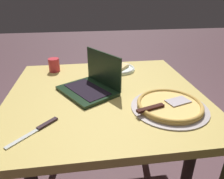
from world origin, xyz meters
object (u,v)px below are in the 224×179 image
(dining_table, at_px, (105,104))
(laptop, at_px, (92,84))
(table_knife, at_px, (39,129))
(pizza_plate, at_px, (119,68))
(drink_cup, at_px, (54,65))
(pizza_tray, at_px, (169,105))

(dining_table, bearing_deg, laptop, 67.07)
(table_knife, bearing_deg, pizza_plate, -35.10)
(table_knife, height_order, drink_cup, drink_cup)
(drink_cup, bearing_deg, laptop, -144.98)
(dining_table, distance_m, laptop, 0.14)
(dining_table, height_order, drink_cup, drink_cup)
(laptop, bearing_deg, table_knife, 144.25)
(pizza_plate, relative_size, drink_cup, 2.38)
(dining_table, xyz_separation_m, table_knife, (-0.31, 0.31, 0.08))
(dining_table, height_order, pizza_plate, pizza_plate)
(dining_table, bearing_deg, pizza_plate, -22.60)
(pizza_tray, relative_size, table_knife, 1.98)
(laptop, height_order, table_knife, laptop)
(laptop, xyz_separation_m, pizza_tray, (-0.25, -0.36, -0.03))
(laptop, relative_size, table_knife, 2.05)
(laptop, height_order, pizza_plate, laptop)
(laptop, bearing_deg, drink_cup, 35.02)
(laptop, distance_m, drink_cup, 0.43)
(table_knife, relative_size, drink_cup, 2.05)
(pizza_plate, xyz_separation_m, pizza_tray, (-0.55, -0.15, 0.00))
(dining_table, bearing_deg, table_knife, 134.57)
(pizza_tray, distance_m, table_knife, 0.61)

